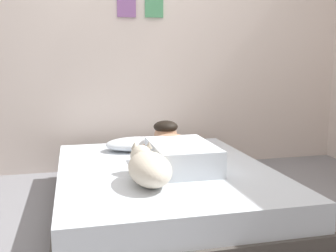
{
  "coord_description": "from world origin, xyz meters",
  "views": [
    {
      "loc": [
        -0.66,
        -2.49,
        1.06
      ],
      "look_at": [
        0.07,
        0.49,
        0.55
      ],
      "focal_mm": 42.38,
      "sensor_mm": 36.0,
      "label": 1
    }
  ],
  "objects": [
    {
      "name": "coffee_cup",
      "position": [
        0.04,
        0.54,
        0.34
      ],
      "size": [
        0.12,
        0.09,
        0.07
      ],
      "color": "#D84C47",
      "rests_on": "bed"
    },
    {
      "name": "back_wall",
      "position": [
        0.0,
        1.39,
        1.25
      ],
      "size": [
        4.25,
        0.12,
        2.5
      ],
      "color": "silver",
      "rests_on": "ground"
    },
    {
      "name": "pillow",
      "position": [
        -0.14,
        0.8,
        0.35
      ],
      "size": [
        0.52,
        0.32,
        0.11
      ],
      "primitive_type": "ellipsoid",
      "color": "silver",
      "rests_on": "bed"
    },
    {
      "name": "ground_plane",
      "position": [
        0.0,
        0.0,
        0.0
      ],
      "size": [
        12.5,
        12.5,
        0.0
      ],
      "primitive_type": "plane",
      "color": "gray"
    },
    {
      "name": "person_lying",
      "position": [
        0.09,
        0.28,
        0.41
      ],
      "size": [
        0.43,
        0.92,
        0.27
      ],
      "color": "silver",
      "rests_on": "bed"
    },
    {
      "name": "bed",
      "position": [
        -0.03,
        0.21,
        0.15
      ],
      "size": [
        1.53,
        1.92,
        0.3
      ],
      "color": "#4C4742",
      "rests_on": "ground"
    },
    {
      "name": "cell_phone",
      "position": [
        -0.24,
        -0.05,
        0.3
      ],
      "size": [
        0.07,
        0.14,
        0.01
      ],
      "primitive_type": "cube",
      "color": "black",
      "rests_on": "bed"
    },
    {
      "name": "dog",
      "position": [
        -0.21,
        -0.13,
        0.4
      ],
      "size": [
        0.26,
        0.57,
        0.21
      ],
      "color": "beige",
      "rests_on": "bed"
    }
  ]
}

